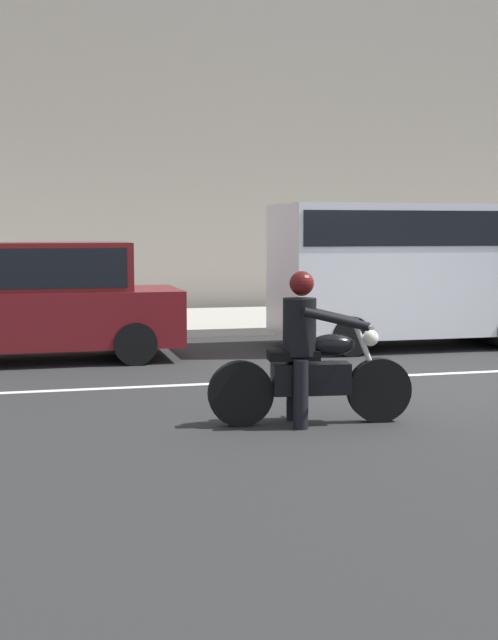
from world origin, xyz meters
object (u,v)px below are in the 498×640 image
motorcycle_with_rider_black_leather (309,362)px  parked_hatchback_maroon (47,299)px  parked_van_white (412,265)px  street_sign_post (438,247)px

motorcycle_with_rider_black_leather → parked_hatchback_maroon: parked_hatchback_maroon is taller
parked_van_white → street_sign_post: (2.89, 4.84, 0.20)m
parked_hatchback_maroon → street_sign_post: size_ratio=1.68×
motorcycle_with_rider_black_leather → street_sign_post: street_sign_post is taller
motorcycle_with_rider_black_leather → parked_hatchback_maroon: (-2.53, 5.10, 0.29)m
parked_van_white → parked_hatchback_maroon: bearing=-178.4°
motorcycle_with_rider_black_leather → parked_hatchback_maroon: size_ratio=0.53×
parked_hatchback_maroon → street_sign_post: bearing=29.2°
parked_van_white → street_sign_post: 5.64m
parked_van_white → motorcycle_with_rider_black_leather: bearing=-123.8°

